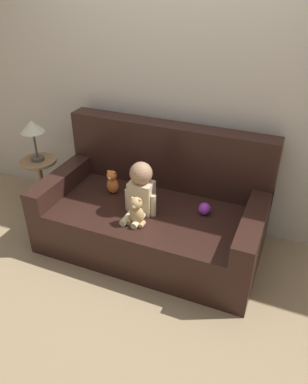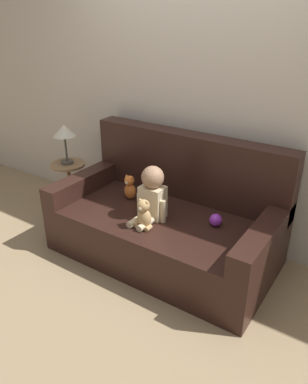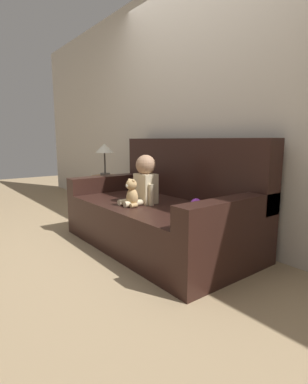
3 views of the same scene
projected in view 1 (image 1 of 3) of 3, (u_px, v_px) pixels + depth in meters
ground_plane at (152, 245)px, 3.27m from camera, size 12.00×12.00×0.00m
wall_back at (178, 79)px, 3.04m from camera, size 8.00×0.05×2.60m
couch at (155, 211)px, 3.17m from camera, size 1.81×0.96×0.98m
person_baby at (141, 190)px, 2.89m from camera, size 0.26×0.34×0.43m
teddy_bear_brown at (137, 212)px, 2.80m from camera, size 0.14×0.11×0.24m
plush_toy_side at (112, 182)px, 3.18m from camera, size 0.11×0.10×0.22m
toy_ball at (205, 209)px, 2.94m from camera, size 0.10×0.10×0.10m
side_table at (35, 144)px, 3.43m from camera, size 0.34×0.34×0.92m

